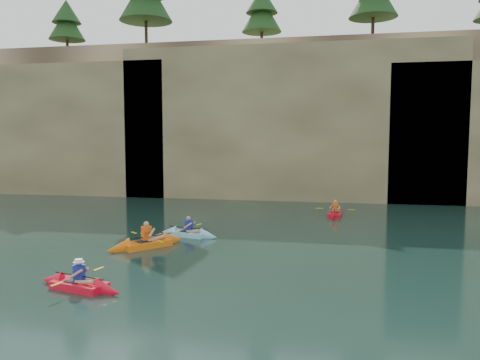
% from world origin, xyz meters
% --- Properties ---
extents(ground, '(160.00, 160.00, 0.00)m').
position_xyz_m(ground, '(0.00, 0.00, 0.00)').
color(ground, black).
rests_on(ground, ground).
extents(cliff, '(70.00, 16.00, 12.00)m').
position_xyz_m(cliff, '(0.00, 30.00, 6.00)').
color(cliff, tan).
rests_on(cliff, ground).
extents(cliff_slab_west, '(26.00, 2.40, 10.56)m').
position_xyz_m(cliff_slab_west, '(-20.00, 22.60, 5.28)').
color(cliff_slab_west, tan).
rests_on(cliff_slab_west, ground).
extents(cliff_slab_center, '(24.00, 2.40, 11.40)m').
position_xyz_m(cliff_slab_center, '(2.00, 22.60, 5.70)').
color(cliff_slab_center, tan).
rests_on(cliff_slab_center, ground).
extents(sea_cave_west, '(4.50, 1.00, 4.00)m').
position_xyz_m(sea_cave_west, '(-18.00, 21.95, 2.00)').
color(sea_cave_west, black).
rests_on(sea_cave_west, ground).
extents(sea_cave_center, '(3.50, 1.00, 3.20)m').
position_xyz_m(sea_cave_center, '(-4.00, 21.95, 1.60)').
color(sea_cave_center, black).
rests_on(sea_cave_center, ground).
extents(sea_cave_east, '(5.00, 1.00, 4.50)m').
position_xyz_m(sea_cave_east, '(10.00, 21.95, 2.25)').
color(sea_cave_east, black).
rests_on(sea_cave_east, ground).
extents(main_kayaker, '(3.15, 2.06, 1.14)m').
position_xyz_m(main_kayaker, '(-2.19, 1.09, 0.15)').
color(main_kayaker, red).
rests_on(main_kayaker, ground).
extents(kayaker_orange, '(2.84, 3.26, 1.35)m').
position_xyz_m(kayaker_orange, '(-2.27, 6.52, 0.17)').
color(kayaker_orange, orange).
rests_on(kayaker_orange, ground).
extents(kayaker_ltblue_near, '(3.02, 2.25, 1.16)m').
position_xyz_m(kayaker_ltblue_near, '(-1.19, 8.90, 0.14)').
color(kayaker_ltblue_near, '#8FDBF0').
rests_on(kayaker_ltblue_near, ground).
extents(kayaker_red_far, '(2.25, 3.14, 1.13)m').
position_xyz_m(kayaker_red_far, '(5.48, 15.94, 0.14)').
color(kayaker_red_far, red).
rests_on(kayaker_red_far, ground).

